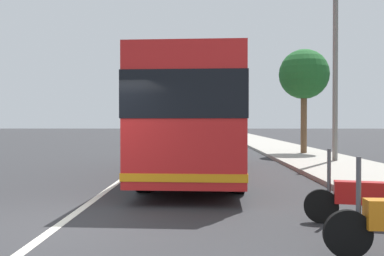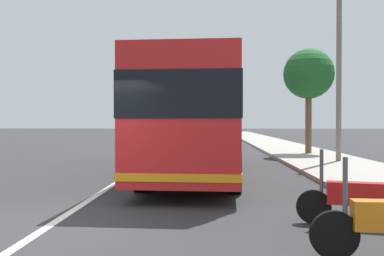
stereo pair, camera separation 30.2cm
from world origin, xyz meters
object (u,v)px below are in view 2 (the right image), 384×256
(utility_pole, at_px, (339,67))
(car_far_distant, at_px, (208,130))
(motorcycle_far_end, at_px, (366,199))
(car_oncoming, at_px, (152,135))
(coach_bus, at_px, (199,117))
(car_side_street, at_px, (176,130))
(car_behind_bus, at_px, (213,131))
(roadside_tree_mid_block, at_px, (309,75))

(utility_pole, bearing_deg, car_far_distant, 7.97)
(motorcycle_far_end, distance_m, car_oncoming, 25.53)
(coach_bus, distance_m, car_side_street, 39.76)
(coach_bus, height_order, car_behind_bus, coach_bus)
(coach_bus, bearing_deg, utility_pole, -54.77)
(coach_bus, relative_size, car_oncoming, 2.33)
(car_oncoming, distance_m, car_side_street, 21.55)
(coach_bus, distance_m, utility_pole, 6.83)
(motorcycle_far_end, xyz_separation_m, utility_pole, (10.09, -2.66, 3.41))
(car_behind_bus, xyz_separation_m, car_side_street, (2.93, 4.76, 0.04))
(roadside_tree_mid_block, bearing_deg, car_oncoming, 42.05)
(motorcycle_far_end, distance_m, utility_pole, 10.98)
(car_oncoming, relative_size, utility_pole, 0.60)
(coach_bus, distance_m, roadside_tree_mid_block, 9.58)
(coach_bus, bearing_deg, car_behind_bus, 1.54)
(coach_bus, height_order, roadside_tree_mid_block, roadside_tree_mid_block)
(car_oncoming, distance_m, utility_pole, 17.63)
(car_side_street, bearing_deg, car_oncoming, -0.87)
(car_behind_bus, xyz_separation_m, utility_pole, (-33.12, -4.72, 3.20))
(car_side_street, bearing_deg, utility_pole, 13.97)
(motorcycle_far_end, xyz_separation_m, car_behind_bus, (43.21, 2.07, 0.21))
(car_far_distant, bearing_deg, roadside_tree_mid_block, -174.03)
(coach_bus, xyz_separation_m, car_oncoming, (18.00, 4.02, -1.14))
(coach_bus, distance_m, motorcycle_far_end, 7.31)
(coach_bus, bearing_deg, roadside_tree_mid_block, -31.81)
(car_oncoming, distance_m, roadside_tree_mid_block, 14.30)
(car_oncoming, relative_size, car_far_distant, 1.03)
(car_behind_bus, distance_m, roadside_tree_mid_block, 29.49)
(car_oncoming, bearing_deg, car_far_distant, 170.74)
(coach_bus, xyz_separation_m, car_behind_bus, (36.62, -0.78, -1.18))
(car_far_distant, bearing_deg, car_oncoming, 167.47)
(motorcycle_far_end, bearing_deg, car_behind_bus, -73.82)
(car_behind_bus, bearing_deg, utility_pole, -174.34)
(car_oncoming, xyz_separation_m, car_side_street, (21.55, -0.04, 0.01))
(car_behind_bus, relative_size, car_side_street, 0.92)
(motorcycle_far_end, bearing_deg, utility_pole, -91.30)
(roadside_tree_mid_block, bearing_deg, car_behind_bus, 8.86)
(coach_bus, xyz_separation_m, car_far_distant, (41.80, -0.14, -1.12))
(car_far_distant, distance_m, roadside_tree_mid_block, 34.67)
(roadside_tree_mid_block, bearing_deg, motorcycle_far_end, 170.28)
(car_side_street, bearing_deg, car_far_distant, 117.89)
(roadside_tree_mid_block, relative_size, utility_pole, 0.69)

